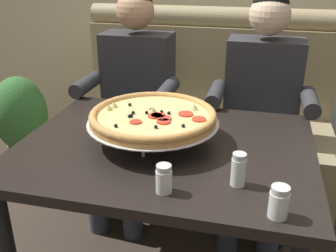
% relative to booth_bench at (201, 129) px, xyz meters
% --- Properties ---
extents(booth_bench, '(1.60, 0.78, 1.13)m').
position_rel_booth_bench_xyz_m(booth_bench, '(0.00, 0.00, 0.00)').
color(booth_bench, '#998966').
rests_on(booth_bench, ground_plane).
extents(dining_table, '(1.16, 0.91, 0.73)m').
position_rel_booth_bench_xyz_m(dining_table, '(0.00, -0.92, 0.24)').
color(dining_table, black).
rests_on(dining_table, ground_plane).
extents(diner_left, '(0.54, 0.64, 1.27)m').
position_rel_booth_bench_xyz_m(diner_left, '(-0.36, -0.27, 0.31)').
color(diner_left, '#2D3342').
rests_on(diner_left, ground_plane).
extents(diner_right, '(0.54, 0.64, 1.27)m').
position_rel_booth_bench_xyz_m(diner_right, '(0.36, -0.27, 0.31)').
color(diner_right, '#2D3342').
rests_on(diner_right, ground_plane).
extents(pizza, '(0.52, 0.52, 0.14)m').
position_rel_booth_bench_xyz_m(pizza, '(-0.05, -0.90, 0.43)').
color(pizza, silver).
rests_on(pizza, dining_table).
extents(shaker_pepper_flakes, '(0.05, 0.05, 0.10)m').
position_rel_booth_bench_xyz_m(shaker_pepper_flakes, '(0.08, -1.26, 0.37)').
color(shaker_pepper_flakes, white).
rests_on(shaker_pepper_flakes, dining_table).
extents(shaker_parmesan, '(0.05, 0.05, 0.11)m').
position_rel_booth_bench_xyz_m(shaker_parmesan, '(0.30, -1.16, 0.38)').
color(shaker_parmesan, white).
rests_on(shaker_parmesan, dining_table).
extents(shaker_oregano, '(0.06, 0.06, 0.10)m').
position_rel_booth_bench_xyz_m(shaker_oregano, '(0.43, -1.30, 0.37)').
color(shaker_oregano, white).
rests_on(shaker_oregano, dining_table).
extents(potted_plant, '(0.36, 0.36, 0.70)m').
position_rel_booth_bench_xyz_m(potted_plant, '(-1.21, -0.15, -0.01)').
color(potted_plant, brown).
rests_on(potted_plant, ground_plane).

